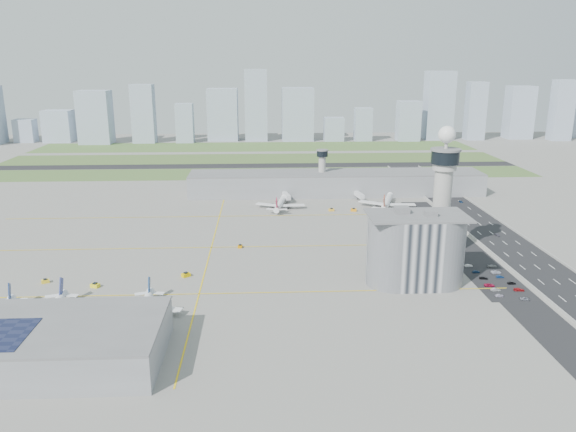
{
  "coord_description": "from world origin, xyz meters",
  "views": [
    {
      "loc": [
        -13.28,
        -246.72,
        93.5
      ],
      "look_at": [
        0.0,
        35.0,
        15.0
      ],
      "focal_mm": 35.0,
      "sensor_mm": 36.0,
      "label": 1
    }
  ],
  "objects_px": {
    "control_tower": "(443,189)",
    "car_hw_2": "(461,202)",
    "admin_building": "(415,249)",
    "tug_5": "(354,210)",
    "car_lot_3": "(484,278)",
    "tug_0": "(45,281)",
    "car_lot_1": "(496,290)",
    "tug_1": "(95,285)",
    "car_lot_11": "(492,266)",
    "jet_bridge_far_1": "(356,195)",
    "car_lot_4": "(476,272)",
    "car_lot_9": "(500,277)",
    "tug_4": "(331,210)",
    "airplane_far_a": "(280,200)",
    "airplane_near_c": "(143,305)",
    "tug_2": "(186,274)",
    "jet_bridge_far_0": "(284,195)",
    "tug_3": "(240,246)",
    "airplane_near_a": "(3,312)",
    "airplane_far_b": "(387,198)",
    "car_lot_7": "(519,290)",
    "jet_bridge_near_1": "(68,324)",
    "car_lot_8": "(512,283)",
    "car_lot_10": "(496,272)",
    "secondary_tower": "(322,168)",
    "car_lot_6": "(525,299)",
    "car_lot_0": "(499,295)",
    "airplane_near_b": "(48,308)",
    "car_hw_1": "(497,235)",
    "car_lot_2": "(489,285)",
    "jet_bridge_near_2": "(153,322)",
    "car_lot_5": "(469,266)"
  },
  "relations": [
    {
      "from": "jet_bridge_near_2",
      "to": "tug_3",
      "type": "height_order",
      "value": "jet_bridge_near_2"
    },
    {
      "from": "airplane_far_a",
      "to": "car_hw_1",
      "type": "xyz_separation_m",
      "value": [
        117.37,
        -66.31,
        -4.7
      ]
    },
    {
      "from": "jet_bridge_far_1",
      "to": "tug_0",
      "type": "distance_m",
      "value": 217.15
    },
    {
      "from": "car_lot_6",
      "to": "car_lot_8",
      "type": "bearing_deg",
      "value": -3.14
    },
    {
      "from": "airplane_near_b",
      "to": "tug_4",
      "type": "distance_m",
      "value": 196.37
    },
    {
      "from": "tug_2",
      "to": "car_lot_11",
      "type": "relative_size",
      "value": 0.86
    },
    {
      "from": "tug_4",
      "to": "tug_5",
      "type": "bearing_deg",
      "value": 76.11
    },
    {
      "from": "control_tower",
      "to": "car_hw_2",
      "type": "relative_size",
      "value": 16.23
    },
    {
      "from": "tug_5",
      "to": "car_lot_2",
      "type": "distance_m",
      "value": 131.82
    },
    {
      "from": "jet_bridge_far_0",
      "to": "tug_3",
      "type": "xyz_separation_m",
      "value": [
        -27.08,
        -102.95,
        -1.99
      ]
    },
    {
      "from": "jet_bridge_near_1",
      "to": "car_lot_10",
      "type": "xyz_separation_m",
      "value": [
        175.5,
        48.12,
        -2.22
      ]
    },
    {
      "from": "car_lot_10",
      "to": "car_lot_11",
      "type": "bearing_deg",
      "value": -8.2
    },
    {
      "from": "jet_bridge_near_2",
      "to": "jet_bridge_near_1",
      "type": "bearing_deg",
      "value": 100.0
    },
    {
      "from": "tug_1",
      "to": "car_lot_9",
      "type": "distance_m",
      "value": 177.14
    },
    {
      "from": "car_lot_10",
      "to": "tug_2",
      "type": "bearing_deg",
      "value": 90.88
    },
    {
      "from": "car_lot_0",
      "to": "car_lot_6",
      "type": "xyz_separation_m",
      "value": [
        8.95,
        -3.76,
        -0.03
      ]
    },
    {
      "from": "airplane_near_a",
      "to": "car_lot_3",
      "type": "xyz_separation_m",
      "value": [
        192.55,
        35.31,
        -4.41
      ]
    },
    {
      "from": "airplane_far_b",
      "to": "tug_4",
      "type": "xyz_separation_m",
      "value": [
        -37.71,
        -7.97,
        -5.18
      ]
    },
    {
      "from": "airplane_far_a",
      "to": "tug_5",
      "type": "bearing_deg",
      "value": -92.85
    },
    {
      "from": "car_lot_3",
      "to": "car_lot_5",
      "type": "distance_m",
      "value": 15.57
    },
    {
      "from": "secondary_tower",
      "to": "car_lot_6",
      "type": "distance_m",
      "value": 202.97
    },
    {
      "from": "admin_building",
      "to": "tug_2",
      "type": "height_order",
      "value": "admin_building"
    },
    {
      "from": "tug_3",
      "to": "tug_0",
      "type": "bearing_deg",
      "value": 34.98
    },
    {
      "from": "car_lot_11",
      "to": "jet_bridge_far_0",
      "type": "bearing_deg",
      "value": 28.23
    },
    {
      "from": "car_lot_3",
      "to": "tug_5",
      "type": "bearing_deg",
      "value": 27.74
    },
    {
      "from": "airplane_far_b",
      "to": "jet_bridge_far_1",
      "type": "xyz_separation_m",
      "value": [
        -16.72,
        24.48,
        -3.3
      ]
    },
    {
      "from": "jet_bridge_near_1",
      "to": "car_lot_8",
      "type": "distance_m",
      "value": 180.48
    },
    {
      "from": "car_lot_2",
      "to": "admin_building",
      "type": "bearing_deg",
      "value": 84.63
    },
    {
      "from": "admin_building",
      "to": "tug_5",
      "type": "distance_m",
      "value": 121.44
    },
    {
      "from": "jet_bridge_far_1",
      "to": "car_lot_4",
      "type": "height_order",
      "value": "jet_bridge_far_1"
    },
    {
      "from": "airplane_far_a",
      "to": "airplane_near_c",
      "type": "bearing_deg",
      "value": 169.87
    },
    {
      "from": "control_tower",
      "to": "admin_building",
      "type": "xyz_separation_m",
      "value": [
        -20.01,
        -30.0,
        -19.74
      ]
    },
    {
      "from": "airplane_near_a",
      "to": "jet_bridge_far_0",
      "type": "xyz_separation_m",
      "value": [
        110.39,
        186.81,
        -2.12
      ]
    },
    {
      "from": "car_lot_7",
      "to": "car_lot_10",
      "type": "bearing_deg",
      "value": 9.0
    },
    {
      "from": "airplane_near_b",
      "to": "tug_0",
      "type": "height_order",
      "value": "airplane_near_b"
    },
    {
      "from": "airplane_far_a",
      "to": "tug_1",
      "type": "xyz_separation_m",
      "value": [
        -83.56,
        -129.34,
        -4.32
      ]
    },
    {
      "from": "control_tower",
      "to": "car_lot_1",
      "type": "xyz_separation_m",
      "value": [
        12.04,
        -40.82,
        -34.39
      ]
    },
    {
      "from": "car_lot_11",
      "to": "car_hw_2",
      "type": "xyz_separation_m",
      "value": [
        28.08,
        123.1,
        -0.06
      ]
    },
    {
      "from": "car_lot_10",
      "to": "car_lot_11",
      "type": "distance_m",
      "value": 7.67
    },
    {
      "from": "tug_3",
      "to": "car_hw_1",
      "type": "height_order",
      "value": "tug_3"
    },
    {
      "from": "car_lot_4",
      "to": "car_hw_1",
      "type": "bearing_deg",
      "value": -37.37
    },
    {
      "from": "tug_0",
      "to": "tug_5",
      "type": "bearing_deg",
      "value": -79.03
    },
    {
      "from": "tug_1",
      "to": "car_lot_7",
      "type": "xyz_separation_m",
      "value": [
        179.05,
        -12.54,
        -0.39
      ]
    },
    {
      "from": "car_lot_3",
      "to": "car_lot_1",
      "type": "bearing_deg",
      "value": -171.04
    },
    {
      "from": "tug_1",
      "to": "car_lot_11",
      "type": "relative_size",
      "value": 0.84
    },
    {
      "from": "airplane_far_a",
      "to": "car_lot_10",
      "type": "relative_size",
      "value": 8.45
    },
    {
      "from": "tug_2",
      "to": "car_lot_11",
      "type": "distance_m",
      "value": 141.82
    },
    {
      "from": "jet_bridge_far_0",
      "to": "tug_1",
      "type": "xyz_separation_m",
      "value": [
        -87.1,
        -152.6,
        -1.82
      ]
    },
    {
      "from": "secondary_tower",
      "to": "airplane_far_b",
      "type": "height_order",
      "value": "secondary_tower"
    },
    {
      "from": "airplane_far_b",
      "to": "car_lot_7",
      "type": "distance_m",
      "value": 143.01
    }
  ]
}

